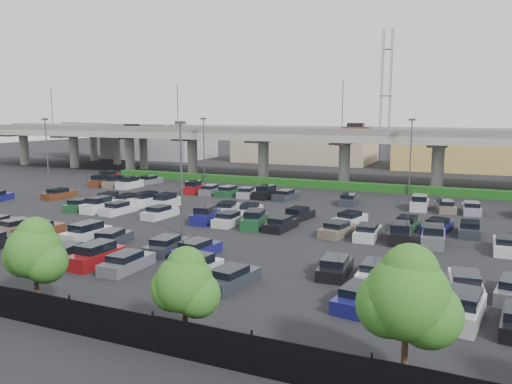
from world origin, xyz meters
TOP-DOWN VIEW (x-y plane):
  - ground at (0.00, 0.00)m, footprint 280.00×280.00m
  - overpass at (-0.21, 31.99)m, footprint 150.00×13.00m
  - on_ramp at (-52.10, 43.05)m, footprint 50.93×30.13m
  - hedge at (0.00, 25.00)m, footprint 66.00×1.60m
  - tree_row at (0.70, -26.53)m, footprint 65.07×3.66m
  - parked_cars at (-1.46, -3.75)m, footprint 63.15×41.67m
  - light_poles at (-4.13, 2.00)m, footprint 66.90×48.38m
  - distant_buildings at (12.38, 61.81)m, footprint 138.00×24.00m
  - comm_tower at (4.00, 74.00)m, footprint 2.40×2.40m

SIDE VIEW (x-z plane):
  - ground at x=0.00m, z-range 0.00..0.00m
  - hedge at x=0.00m, z-range 0.00..1.10m
  - parked_cars at x=-1.46m, z-range -0.22..1.45m
  - tree_row at x=0.70m, z-range 0.55..6.49m
  - distant_buildings at x=12.38m, z-range -0.76..8.24m
  - light_poles at x=-4.13m, z-range 1.09..11.39m
  - on_ramp at x=-52.10m, z-range 2.46..11.26m
  - overpass at x=-0.21m, z-range -0.93..14.87m
  - comm_tower at x=4.00m, z-range 0.61..30.61m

